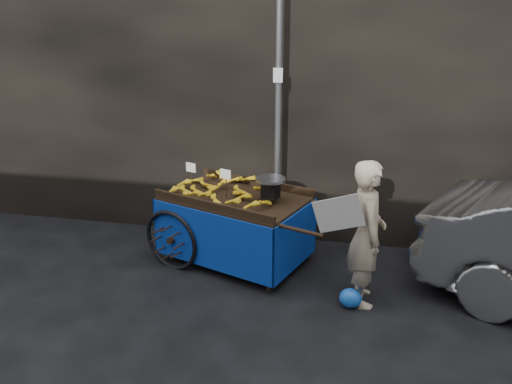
# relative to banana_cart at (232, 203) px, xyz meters

# --- Properties ---
(ground) EXTENTS (80.00, 80.00, 0.00)m
(ground) POSITION_rel_banana_cart_xyz_m (0.21, -0.79, -0.82)
(ground) COLOR black
(ground) RESTS_ON ground
(building_wall) EXTENTS (13.50, 2.00, 5.00)m
(building_wall) POSITION_rel_banana_cart_xyz_m (0.61, 1.81, 1.68)
(building_wall) COLOR black
(building_wall) RESTS_ON ground
(street_pole) EXTENTS (0.12, 0.10, 4.00)m
(street_pole) POSITION_rel_banana_cart_xyz_m (0.51, 0.51, 1.19)
(street_pole) COLOR slate
(street_pole) RESTS_ON ground
(banana_cart) EXTENTS (2.67, 1.84, 1.33)m
(banana_cart) POSITION_rel_banana_cart_xyz_m (0.00, 0.00, 0.00)
(banana_cart) COLOR black
(banana_cart) RESTS_ON ground
(vendor) EXTENTS (0.86, 0.67, 1.69)m
(vendor) POSITION_rel_banana_cart_xyz_m (1.72, -0.68, 0.03)
(vendor) COLOR tan
(vendor) RESTS_ON ground
(plastic_bag) EXTENTS (0.26, 0.21, 0.23)m
(plastic_bag) POSITION_rel_banana_cart_xyz_m (1.59, -0.86, -0.70)
(plastic_bag) COLOR blue
(plastic_bag) RESTS_ON ground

